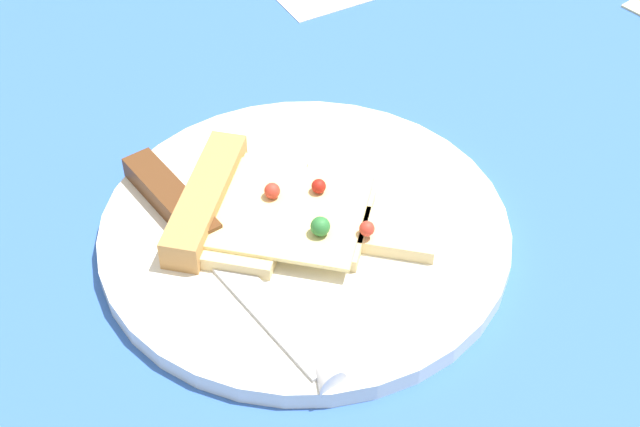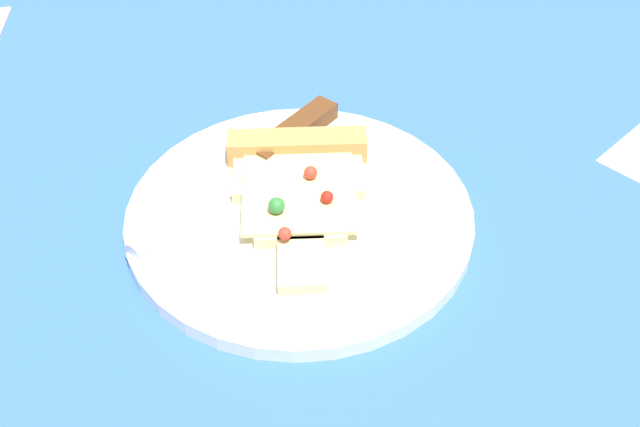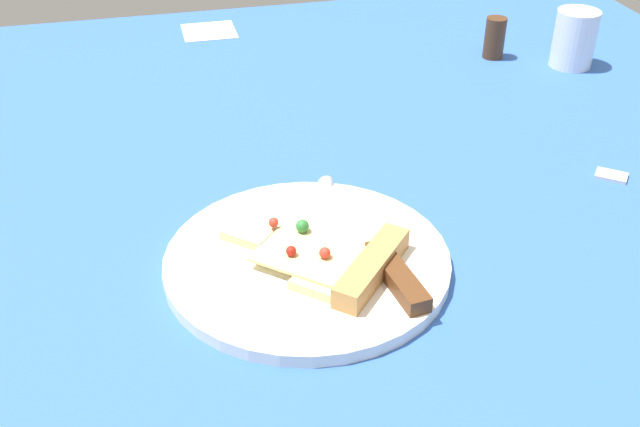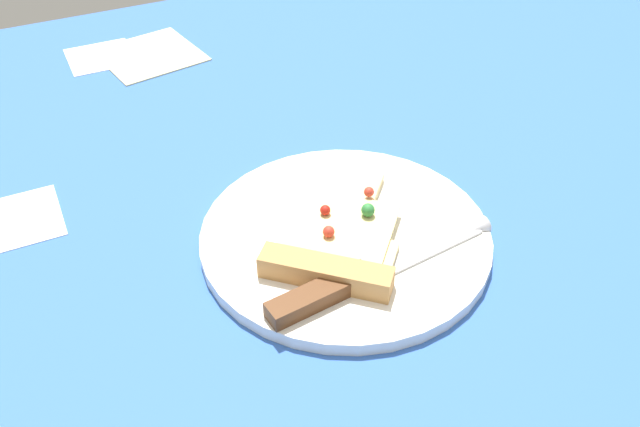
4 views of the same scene
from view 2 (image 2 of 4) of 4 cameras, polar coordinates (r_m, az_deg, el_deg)
name	(u,v)px [view 2 (image 2 of 4)]	position (r cm, az deg, el deg)	size (l,w,h in cm)	color
ground_plane	(174,259)	(65.09, -10.54, -3.29)	(142.90, 142.90, 3.00)	#3360B7
plate	(300,216)	(64.47, -1.48, -0.21)	(28.27, 28.27, 1.35)	white
pizza_slice	(299,182)	(65.40, -1.56, 2.27)	(17.44, 18.15, 2.63)	beige
knife	(260,159)	(68.21, -4.33, 3.95)	(24.08, 5.02, 2.45)	silver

